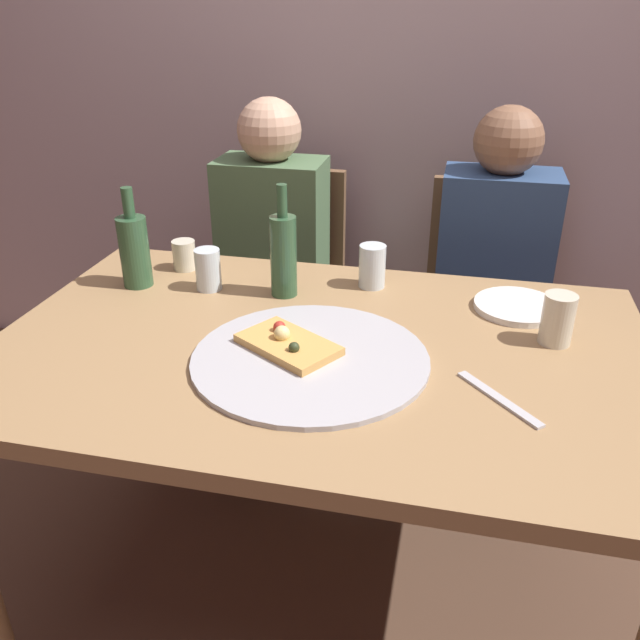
{
  "coord_description": "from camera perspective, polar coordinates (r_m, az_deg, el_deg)",
  "views": [
    {
      "loc": [
        0.29,
        -1.27,
        1.47
      ],
      "look_at": [
        -0.0,
        0.02,
        0.8
      ],
      "focal_mm": 36.79,
      "sensor_mm": 36.0,
      "label": 1
    }
  ],
  "objects": [
    {
      "name": "guest_in_beanie",
      "position": [
        2.16,
        14.75,
        3.24
      ],
      "size": [
        0.36,
        0.56,
        1.17
      ],
      "rotation": [
        0.0,
        0.0,
        3.14
      ],
      "color": "navy",
      "rests_on": "ground_plane"
    },
    {
      "name": "plate_stack",
      "position": [
        1.71,
        16.79,
        1.14
      ],
      "size": [
        0.21,
        0.21,
        0.02
      ],
      "primitive_type": "cylinder",
      "color": "white",
      "rests_on": "dining_table"
    },
    {
      "name": "beer_bottle",
      "position": [
        1.81,
        -15.85,
        5.94
      ],
      "size": [
        0.08,
        0.08,
        0.27
      ],
      "color": "#2D5133",
      "rests_on": "dining_table"
    },
    {
      "name": "back_wall",
      "position": [
        2.49,
        6.56,
        22.68
      ],
      "size": [
        6.0,
        0.1,
        2.6
      ],
      "primitive_type": "cube",
      "color": "#B29EA3",
      "rests_on": "ground_plane"
    },
    {
      "name": "table_knife",
      "position": [
        1.33,
        15.28,
        -6.6
      ],
      "size": [
        0.16,
        0.18,
        0.01
      ],
      "primitive_type": "cube",
      "rotation": [
        0.0,
        0.0,
        5.46
      ],
      "color": "#B7B7BC",
      "rests_on": "dining_table"
    },
    {
      "name": "guest_in_sweater",
      "position": [
        2.25,
        -4.74,
        5.02
      ],
      "size": [
        0.36,
        0.56,
        1.17
      ],
      "rotation": [
        0.0,
        0.0,
        3.14
      ],
      "color": "#4C6B47",
      "rests_on": "ground_plane"
    },
    {
      "name": "tumbler_near",
      "position": [
        1.75,
        4.57,
        4.69
      ],
      "size": [
        0.07,
        0.07,
        0.12
      ],
      "primitive_type": "cylinder",
      "color": "silver",
      "rests_on": "dining_table"
    },
    {
      "name": "pizza_tray",
      "position": [
        1.41,
        -0.9,
        -3.38
      ],
      "size": [
        0.51,
        0.51,
        0.01
      ],
      "primitive_type": "cylinder",
      "color": "#ADADB2",
      "rests_on": "dining_table"
    },
    {
      "name": "chair_right",
      "position": [
        2.35,
        14.36,
        1.81
      ],
      "size": [
        0.44,
        0.44,
        0.9
      ],
      "rotation": [
        0.0,
        0.0,
        3.14
      ],
      "color": "brown",
      "rests_on": "ground_plane"
    },
    {
      "name": "short_glass",
      "position": [
        1.76,
        -9.71,
        4.35
      ],
      "size": [
        0.07,
        0.07,
        0.11
      ],
      "primitive_type": "cylinder",
      "color": "silver",
      "rests_on": "dining_table"
    },
    {
      "name": "chair_left",
      "position": [
        2.43,
        -3.58,
        3.51
      ],
      "size": [
        0.44,
        0.44,
        0.9
      ],
      "rotation": [
        0.0,
        0.0,
        3.14
      ],
      "color": "brown",
      "rests_on": "ground_plane"
    },
    {
      "name": "tumbler_far",
      "position": [
        1.91,
        -11.73,
        5.56
      ],
      "size": [
        0.07,
        0.07,
        0.08
      ],
      "primitive_type": "cylinder",
      "color": "beige",
      "rests_on": "dining_table"
    },
    {
      "name": "pizza_slice_last",
      "position": [
        1.44,
        -2.84,
        -2.02
      ],
      "size": [
        0.26,
        0.23,
        0.05
      ],
      "color": "tan",
      "rests_on": "pizza_tray"
    },
    {
      "name": "wine_glass",
      "position": [
        1.55,
        19.97,
        0.07
      ],
      "size": [
        0.07,
        0.07,
        0.12
      ],
      "primitive_type": "cylinder",
      "color": "beige",
      "rests_on": "dining_table"
    },
    {
      "name": "wine_bottle",
      "position": [
        1.68,
        -3.2,
        5.78
      ],
      "size": [
        0.07,
        0.07,
        0.29
      ],
      "color": "#2D5133",
      "rests_on": "dining_table"
    },
    {
      "name": "dining_table",
      "position": [
        1.52,
        -0.12,
        -4.67
      ],
      "size": [
        1.48,
        0.95,
        0.75
      ],
      "color": "#99754C",
      "rests_on": "ground_plane"
    },
    {
      "name": "ground_plane",
      "position": [
        1.96,
        -0.1,
        -21.8
      ],
      "size": [
        8.0,
        8.0,
        0.0
      ],
      "primitive_type": "plane",
      "color": "#513828"
    }
  ]
}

